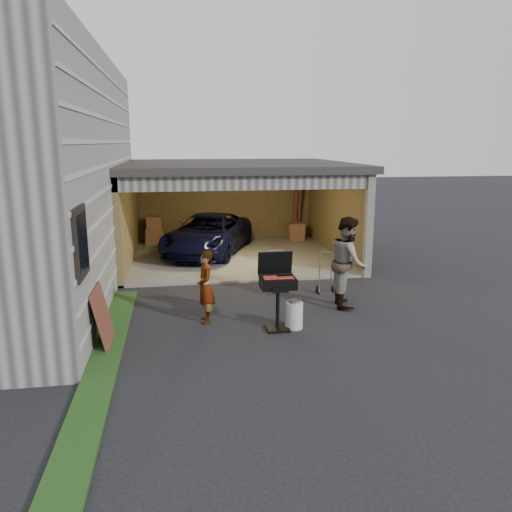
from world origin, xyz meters
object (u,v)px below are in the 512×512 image
Objects in this scene: minivan at (208,236)px; man at (348,262)px; hand_truck at (325,285)px; plywood_panel at (103,317)px; propane_tank at (294,315)px; bbq_grill at (277,285)px; woman at (205,287)px.

man is (2.67, -5.49, 0.37)m from minivan.
plywood_panel is at bearing -148.67° from hand_truck.
propane_tank is 2.45m from hand_truck.
propane_tank is (0.33, -0.01, -0.62)m from bbq_grill.
man is at bearing 38.94° from propane_tank.
minivan is 4.36× the size of hand_truck.
woman is 2.84× the size of propane_tank.
bbq_grill is at bearing -61.74° from minivan.
minivan is 2.24× the size of man.
propane_tank is (1.65, -0.61, -0.47)m from woman.
bbq_grill is 1.46× the size of hand_truck.
minivan is at bearing 97.56° from bbq_grill.
bbq_grill reaches higher than hand_truck.
plywood_panel is (-2.27, -6.95, -0.09)m from minivan.
bbq_grill is (1.32, -0.60, 0.15)m from woman.
minivan is 3.03× the size of woman.
man is 1.95× the size of hand_truck.
woman is at bearing 155.48° from bbq_grill.
plywood_panel is at bearing -174.78° from bbq_grill.
minivan is 7.31m from plywood_panel.
man reaches higher than propane_tank.
hand_truck is at bearing -40.90° from minivan.
bbq_grill is at bearing 133.51° from man.
bbq_grill is 2.88× the size of propane_tank.
man reaches higher than bbq_grill.
woman is 1.46m from bbq_grill.
bbq_grill is 3.19m from plywood_panel.
plywood_panel is at bearing -70.71° from woman.
plywood_panel is (-3.49, -0.28, 0.27)m from propane_tank.
plywood_panel is at bearing -87.42° from minivan.
hand_truck is (4.75, 2.38, -0.33)m from plywood_panel.
plywood_panel is at bearing 116.67° from man.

